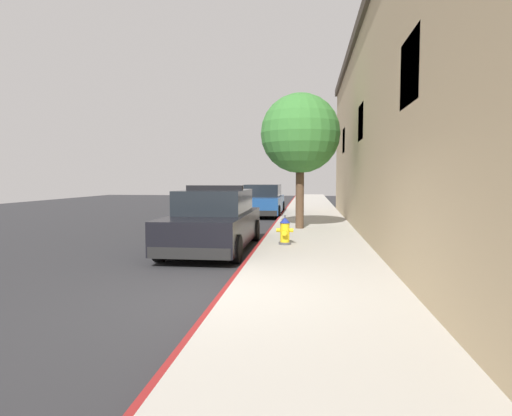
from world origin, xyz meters
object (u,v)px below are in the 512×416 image
(parked_car_silver_ahead, at_px, (263,201))
(fire_hydrant, at_px, (285,231))
(street_tree, at_px, (300,134))
(police_cruiser, at_px, (214,221))

(parked_car_silver_ahead, bearing_deg, fire_hydrant, -80.83)
(parked_car_silver_ahead, bearing_deg, street_tree, -73.37)
(police_cruiser, distance_m, fire_hydrant, 1.85)
(police_cruiser, bearing_deg, street_tree, 60.53)
(police_cruiser, relative_size, parked_car_silver_ahead, 1.00)
(police_cruiser, height_order, parked_car_silver_ahead, police_cruiser)
(police_cruiser, xyz_separation_m, parked_car_silver_ahead, (0.19, 10.33, -0.00))
(parked_car_silver_ahead, xyz_separation_m, fire_hydrant, (1.65, -10.22, -0.23))
(police_cruiser, relative_size, street_tree, 1.06)
(police_cruiser, bearing_deg, fire_hydrant, 3.24)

